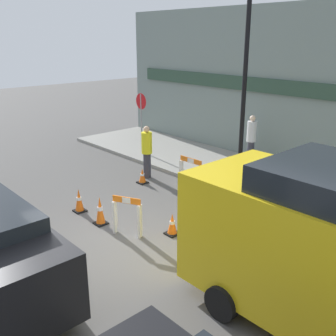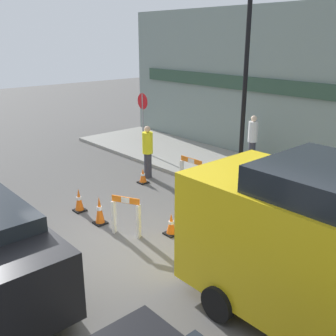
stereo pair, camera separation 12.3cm
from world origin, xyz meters
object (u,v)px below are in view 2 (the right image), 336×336
object	(u,v)px
streetlamp_post	(247,57)
person_pedestrian	(253,139)
stop_sign	(143,113)
person_worker	(148,150)

from	to	relation	value
streetlamp_post	person_pedestrian	bearing A→B (deg)	117.88
stop_sign	person_worker	distance (m)	2.68
streetlamp_post	person_worker	bearing A→B (deg)	-153.99
person_worker	person_pedestrian	bearing A→B (deg)	97.62
streetlamp_post	person_pedestrian	distance (m)	3.61
person_worker	person_pedestrian	xyz separation A→B (m)	(1.69, 3.30, 0.15)
stop_sign	person_pedestrian	size ratio (longest dim) A/B	1.30
person_worker	person_pedestrian	size ratio (longest dim) A/B	0.98
stop_sign	person_pedestrian	bearing A→B (deg)	-152.60
stop_sign	person_pedestrian	xyz separation A→B (m)	(3.80, 1.83, -0.58)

